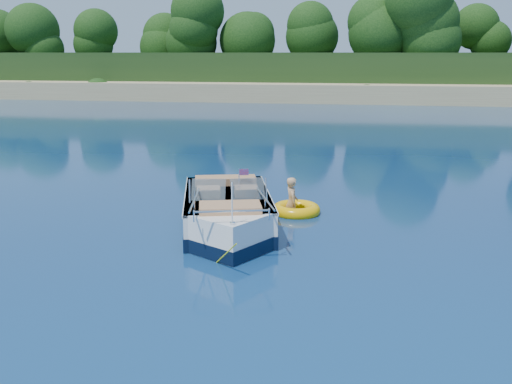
# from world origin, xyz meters

# --- Properties ---
(ground) EXTENTS (160.00, 160.00, 0.00)m
(ground) POSITION_xyz_m (0.00, 0.00, 0.00)
(ground) COLOR #091644
(ground) RESTS_ON ground
(shoreline) EXTENTS (170.00, 59.00, 6.00)m
(shoreline) POSITION_xyz_m (0.00, 63.77, 0.98)
(shoreline) COLOR tan
(shoreline) RESTS_ON ground
(treeline) EXTENTS (150.00, 7.12, 8.19)m
(treeline) POSITION_xyz_m (0.04, 41.01, 5.55)
(treeline) COLOR #311A10
(treeline) RESTS_ON ground
(motorboat) EXTENTS (2.85, 5.41, 1.84)m
(motorboat) POSITION_xyz_m (-3.16, 0.42, 0.36)
(motorboat) COLOR white
(motorboat) RESTS_ON ground
(tow_tube) EXTENTS (1.59, 1.59, 0.33)m
(tow_tube) POSITION_xyz_m (-1.76, 2.17, 0.09)
(tow_tube) COLOR #FFB805
(tow_tube) RESTS_ON ground
(boy) EXTENTS (0.55, 0.80, 1.44)m
(boy) POSITION_xyz_m (-1.89, 2.18, 0.00)
(boy) COLOR tan
(boy) RESTS_ON ground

